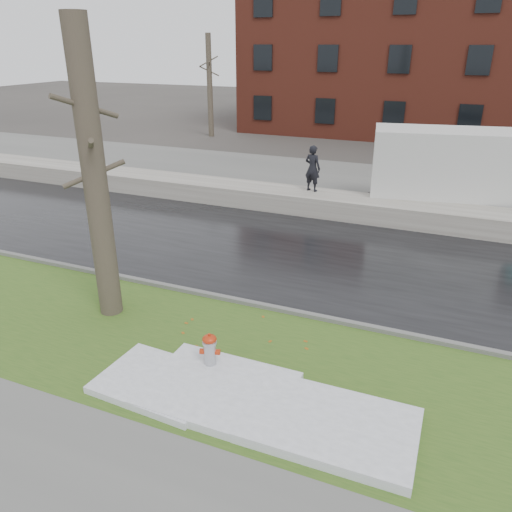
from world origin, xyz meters
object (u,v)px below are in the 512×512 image
at_px(tree, 95,177).
at_px(worker, 313,168).
at_px(box_truck, 469,171).
at_px(fire_hydrant, 210,351).

xyz_separation_m(tree, worker, (2.05, 9.49, -1.69)).
bearing_deg(tree, worker, 77.79).
bearing_deg(tree, box_truck, 56.10).
relative_size(box_truck, worker, 5.47).
bearing_deg(worker, fire_hydrant, 110.36).
xyz_separation_m(fire_hydrant, tree, (-3.27, 1.17, 2.81)).
bearing_deg(box_truck, worker, -173.35).
relative_size(tree, box_truck, 0.69).
relative_size(fire_hydrant, tree, 0.13).
bearing_deg(tree, fire_hydrant, -19.75).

